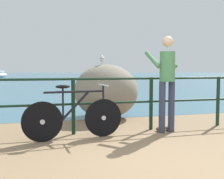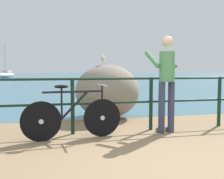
{
  "view_description": "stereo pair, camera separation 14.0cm",
  "coord_description": "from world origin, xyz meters",
  "px_view_note": "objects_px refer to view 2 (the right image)",
  "views": [
    {
      "loc": [
        -1.36,
        -3.1,
        1.17
      ],
      "look_at": [
        0.08,
        2.18,
        0.77
      ],
      "focal_mm": 43.61,
      "sensor_mm": 36.0,
      "label": 1
    },
    {
      "loc": [
        -1.23,
        -3.13,
        1.17
      ],
      "look_at": [
        0.08,
        2.18,
        0.77
      ],
      "focal_mm": 43.61,
      "sensor_mm": 36.0,
      "label": 2
    }
  ],
  "objects_px": {
    "person_at_railing": "(166,79)",
    "breakwater_boulder_main": "(107,91)",
    "bicycle": "(73,116)",
    "sailboat": "(6,75)",
    "seagull": "(103,59)"
  },
  "relations": [
    {
      "from": "bicycle",
      "to": "sailboat",
      "type": "relative_size",
      "value": 0.35
    },
    {
      "from": "breakwater_boulder_main",
      "to": "sailboat",
      "type": "bearing_deg",
      "value": 100.97
    },
    {
      "from": "breakwater_boulder_main",
      "to": "sailboat",
      "type": "distance_m",
      "value": 37.31
    },
    {
      "from": "bicycle",
      "to": "sailboat",
      "type": "xyz_separation_m",
      "value": [
        -6.09,
        38.47,
        0.03
      ]
    },
    {
      "from": "bicycle",
      "to": "person_at_railing",
      "type": "relative_size",
      "value": 0.95
    },
    {
      "from": "seagull",
      "to": "sailboat",
      "type": "height_order",
      "value": "sailboat"
    },
    {
      "from": "bicycle",
      "to": "sailboat",
      "type": "height_order",
      "value": "sailboat"
    },
    {
      "from": "breakwater_boulder_main",
      "to": "seagull",
      "type": "height_order",
      "value": "seagull"
    },
    {
      "from": "person_at_railing",
      "to": "sailboat",
      "type": "xyz_separation_m",
      "value": [
        -7.81,
        38.4,
        -0.57
      ]
    },
    {
      "from": "breakwater_boulder_main",
      "to": "seagull",
      "type": "relative_size",
      "value": 4.6
    },
    {
      "from": "breakwater_boulder_main",
      "to": "sailboat",
      "type": "xyz_separation_m",
      "value": [
        -7.1,
        36.62,
        -0.22
      ]
    },
    {
      "from": "person_at_railing",
      "to": "bicycle",
      "type": "bearing_deg",
      "value": 87.04
    },
    {
      "from": "bicycle",
      "to": "breakwater_boulder_main",
      "type": "relative_size",
      "value": 1.08
    },
    {
      "from": "sailboat",
      "to": "breakwater_boulder_main",
      "type": "bearing_deg",
      "value": 31.1
    },
    {
      "from": "person_at_railing",
      "to": "breakwater_boulder_main",
      "type": "relative_size",
      "value": 1.13
    }
  ]
}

